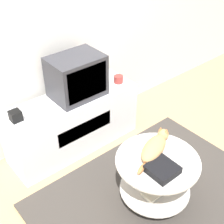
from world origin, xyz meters
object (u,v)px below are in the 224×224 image
Objects in this scene: tv at (77,77)px; dvd_box at (162,169)px; speaker at (16,116)px; cat at (155,147)px.

dvd_box is (-0.05, -1.19, -0.28)m from tv.
speaker is 0.19× the size of cat.
tv is 2.33× the size of dvd_box.
cat is at bearing 58.63° from dvd_box.
speaker is (-0.66, 0.01, -0.16)m from tv.
speaker is 1.25m from cat.
speaker is 0.45× the size of dvd_box.
dvd_box is at bearing -62.85° from speaker.
dvd_box is (0.61, -1.20, -0.12)m from speaker.
tv is 0.96× the size of cat.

